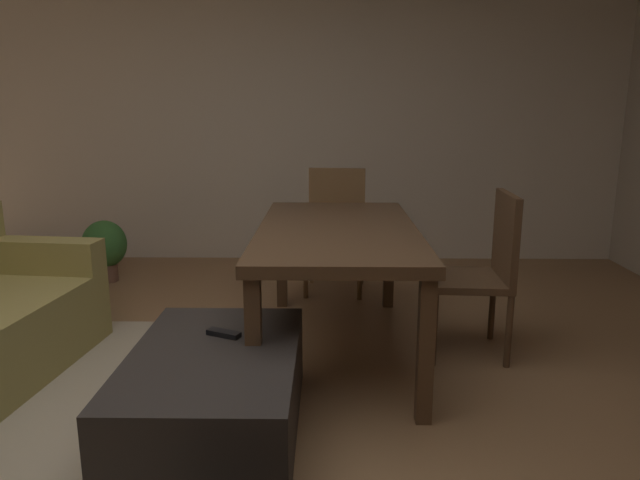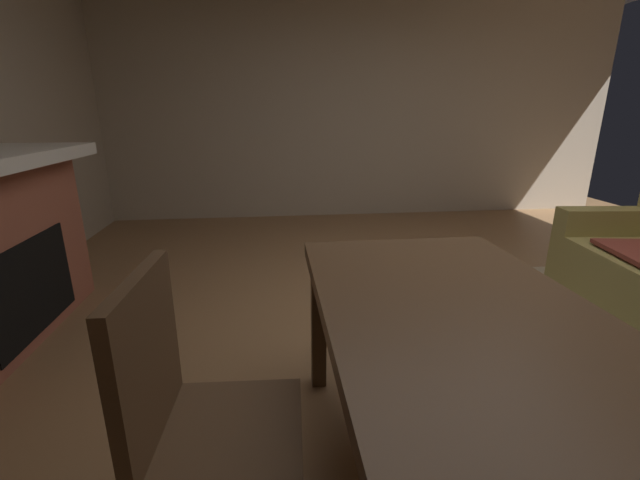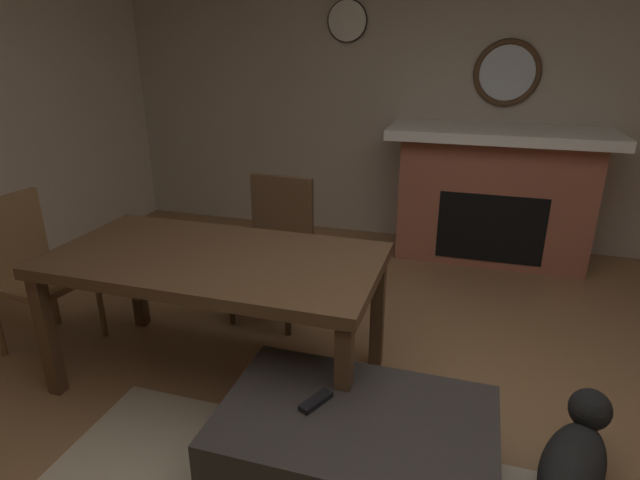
% 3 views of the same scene
% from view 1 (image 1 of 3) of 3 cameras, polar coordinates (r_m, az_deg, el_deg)
% --- Properties ---
extents(floor, '(7.95, 7.95, 0.00)m').
position_cam_1_polar(floor, '(2.53, -10.76, -20.55)').
color(floor, olive).
extents(wall_right_window_side, '(0.12, 6.75, 2.79)m').
position_cam_1_polar(wall_right_window_side, '(5.40, -4.32, 12.87)').
color(wall_right_window_side, beige).
rests_on(wall_right_window_side, ground).
extents(area_rug, '(2.60, 2.00, 0.01)m').
position_cam_1_polar(area_rug, '(2.93, -24.24, -16.50)').
color(area_rug, tan).
rests_on(area_rug, ground).
extents(ottoman_coffee_table, '(1.09, 0.71, 0.37)m').
position_cam_1_polar(ottoman_coffee_table, '(2.63, -10.25, -14.44)').
color(ottoman_coffee_table, '#2D2826').
rests_on(ottoman_coffee_table, ground).
extents(tv_remote, '(0.11, 0.17, 0.02)m').
position_cam_1_polar(tv_remote, '(2.70, -9.49, -9.03)').
color(tv_remote, black).
rests_on(tv_remote, ottoman_coffee_table).
extents(dining_table, '(1.69, 0.88, 0.74)m').
position_cam_1_polar(dining_table, '(3.26, 1.71, -0.01)').
color(dining_table, '#513823').
rests_on(dining_table, ground).
extents(dining_chair_south, '(0.46, 0.46, 0.93)m').
position_cam_1_polar(dining_chair_south, '(3.40, 15.83, -2.34)').
color(dining_chair_south, '#513823').
rests_on(dining_chair_south, ground).
extents(dining_chair_east, '(0.48, 0.48, 0.93)m').
position_cam_1_polar(dining_chair_east, '(4.50, 1.56, 1.77)').
color(dining_chair_east, brown).
rests_on(dining_chair_east, ground).
extents(potted_plant, '(0.35, 0.35, 0.50)m').
position_cam_1_polar(potted_plant, '(5.02, -20.38, -0.64)').
color(potted_plant, brown).
rests_on(potted_plant, ground).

